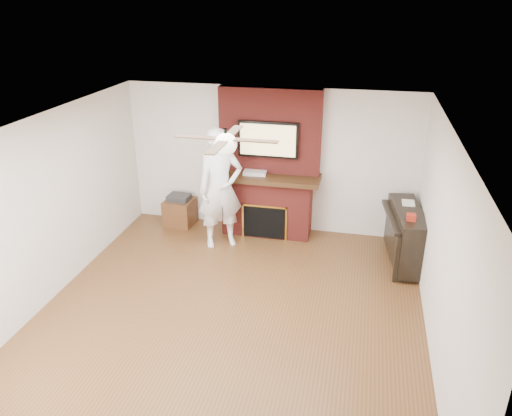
% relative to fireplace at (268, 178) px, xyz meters
% --- Properties ---
extents(room_shell, '(5.36, 5.86, 2.86)m').
position_rel_fireplace_xyz_m(room_shell, '(0.00, -2.55, 0.25)').
color(room_shell, '#513118').
rests_on(room_shell, ground).
extents(fireplace, '(1.78, 0.64, 2.50)m').
position_rel_fireplace_xyz_m(fireplace, '(0.00, 0.00, 0.00)').
color(fireplace, maroon).
rests_on(fireplace, ground).
extents(tv, '(1.00, 0.08, 0.60)m').
position_rel_fireplace_xyz_m(tv, '(0.00, -0.05, 0.68)').
color(tv, black).
rests_on(tv, fireplace).
extents(ceiling_fan, '(1.21, 1.21, 0.31)m').
position_rel_fireplace_xyz_m(ceiling_fan, '(-0.00, -2.55, 1.34)').
color(ceiling_fan, black).
rests_on(ceiling_fan, room_shell).
extents(person, '(0.87, 0.78, 1.98)m').
position_rel_fireplace_xyz_m(person, '(-0.65, -0.65, -0.00)').
color(person, white).
rests_on(person, ground).
extents(side_table, '(0.52, 0.52, 0.57)m').
position_rel_fireplace_xyz_m(side_table, '(-1.61, -0.07, -0.73)').
color(side_table, '#4E2D16').
rests_on(side_table, ground).
extents(piano, '(0.67, 1.40, 0.98)m').
position_rel_fireplace_xyz_m(piano, '(2.28, -0.63, -0.52)').
color(piano, black).
rests_on(piano, ground).
extents(cable_box, '(0.39, 0.24, 0.05)m').
position_rel_fireplace_xyz_m(cable_box, '(-0.21, -0.10, 0.11)').
color(cable_box, silver).
rests_on(cable_box, fireplace).
extents(candle_orange, '(0.08, 0.08, 0.11)m').
position_rel_fireplace_xyz_m(candle_orange, '(-0.08, -0.19, -0.94)').
color(candle_orange, orange).
rests_on(candle_orange, ground).
extents(candle_green, '(0.07, 0.07, 0.08)m').
position_rel_fireplace_xyz_m(candle_green, '(-0.04, -0.20, -0.95)').
color(candle_green, '#437E32').
rests_on(candle_green, ground).
extents(candle_cream, '(0.08, 0.08, 0.10)m').
position_rel_fireplace_xyz_m(candle_cream, '(0.10, -0.18, -0.94)').
color(candle_cream, '#FFE1CA').
rests_on(candle_cream, ground).
extents(candle_blue, '(0.05, 0.05, 0.07)m').
position_rel_fireplace_xyz_m(candle_blue, '(0.20, -0.21, -0.96)').
color(candle_blue, navy).
rests_on(candle_blue, ground).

